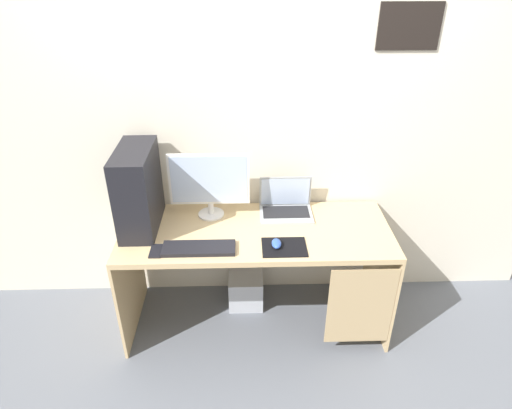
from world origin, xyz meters
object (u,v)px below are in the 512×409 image
Objects in this scene: pc_tower at (138,189)px; mouse_left at (276,244)px; cell_phone at (156,251)px; laptop at (286,206)px; subwoofer at (246,289)px; monitor at (209,183)px; keyboard at (199,248)px.

mouse_left is at bearing -17.39° from pc_tower.
pc_tower is 5.33× the size of mouse_left.
cell_phone is at bearing -66.12° from pc_tower.
cell_phone is at bearing -177.56° from mouse_left.
subwoofer is (-0.27, -0.03, -0.67)m from laptop.
monitor reaches higher than mouse_left.
pc_tower is 1.09m from subwoofer.
monitor is (0.42, 0.11, -0.02)m from pc_tower.
keyboard is 0.45m from mouse_left.
pc_tower is at bearing 143.25° from keyboard.
cell_phone is at bearing -177.76° from keyboard.
keyboard is 0.24m from cell_phone.
pc_tower is at bearing -165.95° from monitor.
cell_phone is (-0.24, -0.01, -0.01)m from keyboard.
keyboard reaches higher than subwoofer.
laptop reaches higher than keyboard.
mouse_left is 0.69m from cell_phone.
mouse_left is (-0.09, -0.39, -0.02)m from laptop.
pc_tower is 0.40m from cell_phone.
keyboard is at bearing -142.78° from laptop.
laptop is 1.41× the size of subwoofer.
keyboard is at bearing -97.25° from monitor.
monitor is 0.53m from laptop.
subwoofer is (-0.18, 0.35, -0.64)m from mouse_left.
laptop is 2.62× the size of cell_phone.
laptop is 3.55× the size of mouse_left.
subwoofer is (0.64, 0.10, -0.88)m from pc_tower.
laptop is (0.91, 0.13, -0.21)m from pc_tower.
pc_tower is 3.94× the size of cell_phone.
subwoofer is (0.27, 0.37, -0.63)m from keyboard.
mouse_left reaches higher than cell_phone.
pc_tower is 0.52m from keyboard.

